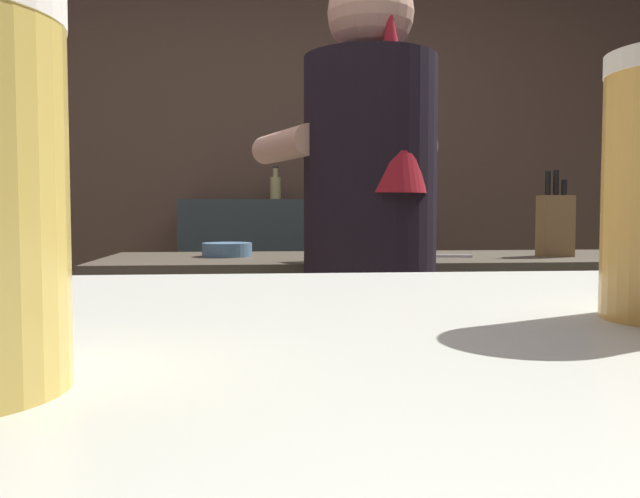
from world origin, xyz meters
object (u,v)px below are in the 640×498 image
at_px(chefs_knife, 434,256).
at_px(mixing_bowl, 227,250).
at_px(knife_block, 555,224).
at_px(bottle_soy, 351,186).
at_px(bartender, 371,252).
at_px(bottle_olive_oil, 276,187).
at_px(bottle_vinegar, 340,180).

bearing_deg(chefs_knife, mixing_bowl, -177.91).
distance_m(knife_block, bottle_soy, 1.41).
relative_size(bartender, mixing_bowl, 10.42).
xyz_separation_m(knife_block, bottle_olive_oil, (-0.88, 1.31, 0.17)).
relative_size(chefs_knife, bottle_vinegar, 0.95).
bearing_deg(chefs_knife, bartender, -114.61).
height_order(chefs_knife, bottle_olive_oil, bottle_olive_oil).
xyz_separation_m(mixing_bowl, bottle_soy, (0.58, 1.22, 0.26)).
height_order(bartender, bottle_vinegar, bartender).
bearing_deg(bartender, chefs_knife, -53.64).
xyz_separation_m(knife_block, chefs_knife, (-0.40, 0.00, -0.10)).
distance_m(chefs_knife, bottle_vinegar, 1.22).
relative_size(bartender, bottle_soy, 9.22).
relative_size(mixing_bowl, chefs_knife, 0.68).
bearing_deg(bottle_soy, bottle_vinegar, -118.00).
distance_m(knife_block, mixing_bowl, 1.08).
bearing_deg(bartender, bottle_vinegar, -23.41).
xyz_separation_m(bottle_soy, bottle_vinegar, (-0.07, -0.14, 0.03)).
relative_size(bottle_soy, bottle_vinegar, 0.72).
bearing_deg(knife_block, bartender, -149.47).
bearing_deg(bartender, knife_block, -78.63).
bearing_deg(mixing_bowl, knife_block, -5.02).
relative_size(mixing_bowl, bottle_soy, 0.89).
bearing_deg(bottle_vinegar, knife_block, -64.25).
height_order(knife_block, mixing_bowl, knife_block).
bearing_deg(chefs_knife, bottle_vinegar, 107.73).
relative_size(knife_block, bottle_olive_oil, 1.64).
bearing_deg(knife_block, chefs_knife, 179.59).
bearing_deg(bottle_vinegar, bartender, -94.25).
height_order(chefs_knife, bottle_soy, bottle_soy).
bearing_deg(knife_block, mixing_bowl, 174.98).
relative_size(bartender, knife_block, 5.99).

